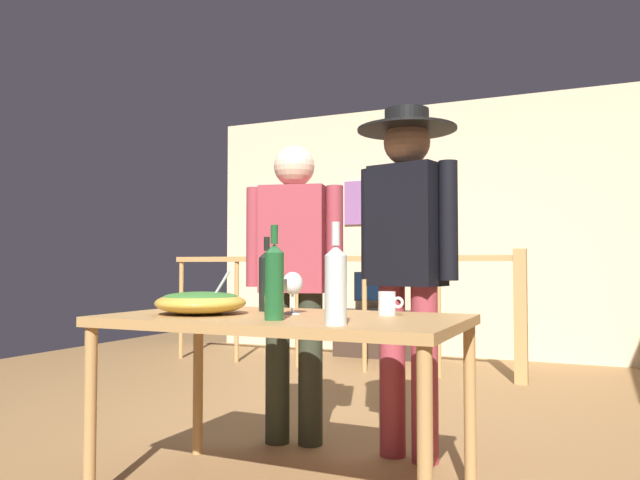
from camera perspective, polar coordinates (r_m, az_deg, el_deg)
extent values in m
plane|color=olive|center=(3.72, 1.05, -17.08)|extent=(8.14, 8.14, 0.00)
cube|color=beige|center=(6.61, 11.86, 1.04)|extent=(5.44, 0.10, 2.66)
cube|color=#8C5994|center=(6.83, 4.19, 3.50)|extent=(0.48, 0.03, 0.49)
cylinder|color=#B2844C|center=(6.47, -12.76, -6.33)|extent=(0.04, 0.04, 0.98)
cylinder|color=#B2844C|center=(6.10, -7.74, -6.61)|extent=(0.04, 0.04, 0.98)
cylinder|color=#B2844C|center=(5.77, -2.11, -6.88)|extent=(0.04, 0.04, 0.98)
cylinder|color=#B2844C|center=(5.51, 4.14, -7.09)|extent=(0.04, 0.04, 0.98)
cylinder|color=#B2844C|center=(5.32, 10.93, -7.23)|extent=(0.04, 0.04, 0.98)
cylinder|color=#B2844C|center=(5.20, 18.12, -7.27)|extent=(0.04, 0.04, 0.98)
cube|color=#B2844C|center=(5.62, 0.94, -1.75)|extent=(3.40, 0.07, 0.05)
cube|color=#B2844C|center=(5.20, 18.12, -6.72)|extent=(0.10, 0.10, 1.08)
cube|color=#38281E|center=(6.47, 5.59, -8.63)|extent=(0.90, 0.40, 0.47)
cube|color=black|center=(6.45, 5.58, -6.46)|extent=(0.20, 0.12, 0.02)
cylinder|color=black|center=(6.45, 5.57, -6.02)|extent=(0.03, 0.03, 0.08)
cube|color=black|center=(6.41, 5.48, -4.33)|extent=(0.53, 0.06, 0.30)
cube|color=black|center=(6.38, 5.40, -4.34)|extent=(0.48, 0.01, 0.27)
cube|color=#B2844C|center=(2.53, -3.36, -7.45)|extent=(1.44, 0.80, 0.04)
cylinder|color=#B2844C|center=(2.70, -20.54, -14.95)|extent=(0.05, 0.05, 0.70)
cylinder|color=#B2844C|center=(2.03, 9.72, -19.44)|extent=(0.05, 0.05, 0.70)
cylinder|color=#B2844C|center=(3.25, -11.24, -12.88)|extent=(0.05, 0.05, 0.70)
cylinder|color=#B2844C|center=(2.71, 13.73, -14.99)|extent=(0.05, 0.05, 0.70)
ellipsoid|color=gold|center=(2.64, -11.00, -5.75)|extent=(0.38, 0.38, 0.09)
ellipsoid|color=#38702D|center=(2.64, -11.00, -5.19)|extent=(0.31, 0.31, 0.04)
cylinder|color=silver|center=(2.59, -9.62, -4.88)|extent=(0.14, 0.01, 0.19)
cylinder|color=silver|center=(2.60, -2.56, -6.81)|extent=(0.08, 0.08, 0.01)
cylinder|color=silver|center=(2.60, -2.56, -5.82)|extent=(0.01, 0.01, 0.08)
ellipsoid|color=silver|center=(2.59, -2.56, -4.03)|extent=(0.09, 0.09, 0.10)
cylinder|color=#1E5628|center=(2.32, -4.27, -4.31)|extent=(0.07, 0.07, 0.25)
cone|color=#1E5628|center=(2.32, -4.26, -0.78)|extent=(0.07, 0.07, 0.03)
cylinder|color=#1E5628|center=(2.32, -4.25, 0.52)|extent=(0.03, 0.03, 0.07)
cylinder|color=black|center=(2.76, -4.97, -4.12)|extent=(0.07, 0.07, 0.24)
cone|color=black|center=(2.76, -4.96, -1.33)|extent=(0.07, 0.07, 0.03)
cylinder|color=black|center=(2.77, -4.96, -0.36)|extent=(0.03, 0.03, 0.06)
cylinder|color=silver|center=(2.11, 1.47, -4.69)|extent=(0.08, 0.08, 0.24)
cone|color=silver|center=(2.11, 1.47, -0.98)|extent=(0.08, 0.08, 0.03)
cylinder|color=silver|center=(2.11, 1.46, 0.59)|extent=(0.03, 0.03, 0.08)
cylinder|color=white|center=(2.55, 6.22, -5.86)|extent=(0.07, 0.07, 0.10)
torus|color=white|center=(2.53, 7.25, -5.77)|extent=(0.05, 0.01, 0.05)
cylinder|color=#2D3323|center=(3.33, -0.90, -11.79)|extent=(0.13, 0.13, 0.80)
cylinder|color=#2D3323|center=(3.37, -3.95, -11.67)|extent=(0.13, 0.13, 0.80)
cube|color=#9E3842|center=(3.31, -2.42, 0.07)|extent=(0.39, 0.29, 0.57)
cylinder|color=#9E3842|center=(3.26, 1.38, 0.35)|extent=(0.09, 0.09, 0.54)
cylinder|color=#9E3842|center=(3.37, -6.09, 0.28)|extent=(0.09, 0.09, 0.54)
sphere|color=beige|center=(3.35, -2.40, 6.83)|extent=(0.22, 0.22, 0.22)
cylinder|color=#9E3842|center=(3.07, 9.68, -12.15)|extent=(0.13, 0.13, 0.84)
cylinder|color=#9E3842|center=(3.16, 6.73, -11.89)|extent=(0.13, 0.13, 0.84)
cube|color=black|center=(3.08, 8.10, 1.34)|extent=(0.38, 0.29, 0.60)
cylinder|color=black|center=(2.98, 11.82, 1.78)|extent=(0.09, 0.09, 0.57)
cylinder|color=black|center=(3.19, 4.64, 1.47)|extent=(0.09, 0.09, 0.57)
sphere|color=#A37556|center=(3.13, 8.06, 8.95)|extent=(0.23, 0.23, 0.23)
cylinder|color=black|center=(3.14, 8.05, 10.09)|extent=(0.49, 0.49, 0.01)
cylinder|color=black|center=(3.16, 8.05, 10.98)|extent=(0.22, 0.22, 0.10)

